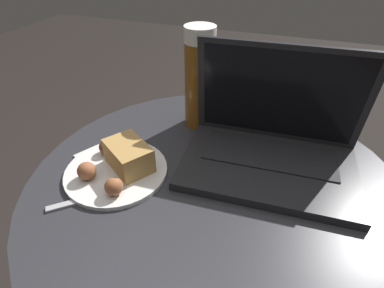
# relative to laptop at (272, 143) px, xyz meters

# --- Properties ---
(table) EXTENTS (0.73, 0.73, 0.55)m
(table) POSITION_rel_laptop_xyz_m (-0.09, -0.09, -0.16)
(table) COLOR #9E9EA3
(table) RESTS_ON ground_plane
(napkin) EXTENTS (0.21, 0.19, 0.00)m
(napkin) POSITION_rel_laptop_xyz_m (-0.29, -0.11, -0.05)
(napkin) COLOR silver
(napkin) RESTS_ON table
(laptop) EXTENTS (0.35, 0.24, 0.23)m
(laptop) POSITION_rel_laptop_xyz_m (0.00, 0.00, 0.00)
(laptop) COLOR #232326
(laptop) RESTS_ON table
(beer_glass) EXTENTS (0.07, 0.07, 0.24)m
(beer_glass) POSITION_rel_laptop_xyz_m (-0.19, 0.10, 0.07)
(beer_glass) COLOR brown
(beer_glass) RESTS_ON table
(snack_plate) EXTENTS (0.20, 0.20, 0.06)m
(snack_plate) POSITION_rel_laptop_xyz_m (-0.28, -0.14, -0.03)
(snack_plate) COLOR white
(snack_plate) RESTS_ON table
(fork) EXTENTS (0.14, 0.13, 0.00)m
(fork) POSITION_rel_laptop_xyz_m (-0.27, -0.20, -0.05)
(fork) COLOR #B2B2B7
(fork) RESTS_ON table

